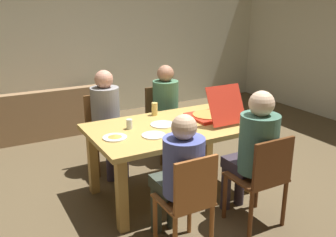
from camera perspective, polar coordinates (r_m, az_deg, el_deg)
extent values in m
plane|color=brown|center=(4.19, 0.67, -11.11)|extent=(20.00, 20.00, 0.00)
cube|color=beige|center=(6.74, -13.53, 12.68)|extent=(7.63, 0.12, 2.96)
cube|color=tan|center=(3.88, 0.71, -1.40)|extent=(1.73, 1.04, 0.05)
cube|color=tan|center=(3.41, -7.09, -11.57)|extent=(0.09, 0.09, 0.72)
cube|color=tan|center=(4.13, 12.73, -6.41)|extent=(0.09, 0.09, 0.72)
cube|color=tan|center=(4.10, -11.43, -6.50)|extent=(0.09, 0.09, 0.72)
cube|color=tan|center=(4.72, 6.19, -2.94)|extent=(0.09, 0.09, 0.72)
cylinder|color=brown|center=(4.60, -6.35, -5.31)|extent=(0.04, 0.04, 0.46)
cylinder|color=brown|center=(4.49, -10.69, -6.14)|extent=(0.04, 0.04, 0.46)
cylinder|color=brown|center=(4.90, -7.91, -3.91)|extent=(0.04, 0.04, 0.46)
cylinder|color=brown|center=(4.79, -12.01, -4.65)|extent=(0.04, 0.04, 0.46)
cube|color=brown|center=(4.60, -9.38, -2.24)|extent=(0.43, 0.40, 0.02)
cube|color=brown|center=(4.70, -10.29, 1.08)|extent=(0.40, 0.03, 0.44)
cylinder|color=#38324F|center=(4.43, -6.75, -6.12)|extent=(0.10, 0.10, 0.48)
cylinder|color=#38324F|center=(4.38, -8.80, -6.52)|extent=(0.10, 0.10, 0.48)
cube|color=#38324F|center=(4.43, -8.66, -2.18)|extent=(0.31, 0.34, 0.11)
cylinder|color=gray|center=(4.51, -9.58, 1.53)|extent=(0.34, 0.34, 0.51)
sphere|color=tan|center=(4.42, -9.82, 5.94)|extent=(0.22, 0.22, 0.22)
cylinder|color=#5D3216|center=(3.67, 8.70, -11.71)|extent=(0.04, 0.04, 0.46)
cylinder|color=#5D3216|center=(3.90, 13.45, -10.12)|extent=(0.04, 0.04, 0.46)
cylinder|color=#5D3216|center=(3.43, 12.55, -14.24)|extent=(0.04, 0.04, 0.46)
cylinder|color=#5D3216|center=(3.68, 17.37, -12.32)|extent=(0.04, 0.04, 0.46)
cube|color=#5D3216|center=(3.55, 13.30, -8.71)|extent=(0.46, 0.43, 0.02)
cube|color=#5D3216|center=(3.33, 15.84, -6.57)|extent=(0.43, 0.03, 0.42)
cylinder|color=#362D37|center=(3.82, 8.87, -10.32)|extent=(0.10, 0.10, 0.48)
cylinder|color=#362D37|center=(3.92, 10.92, -9.67)|extent=(0.10, 0.10, 0.48)
cube|color=#362D37|center=(3.64, 11.62, -6.89)|extent=(0.32, 0.33, 0.11)
cylinder|color=#446E5B|center=(3.42, 13.69, -3.77)|extent=(0.35, 0.35, 0.54)
sphere|color=beige|center=(3.31, 14.15, 2.22)|extent=(0.23, 0.23, 0.23)
cylinder|color=brown|center=(4.87, 2.50, -3.88)|extent=(0.04, 0.04, 0.46)
cylinder|color=brown|center=(4.71, -1.01, -4.62)|extent=(0.04, 0.04, 0.46)
cylinder|color=brown|center=(5.19, 0.21, -2.47)|extent=(0.04, 0.04, 0.46)
cylinder|color=brown|center=(5.04, -3.13, -3.10)|extent=(0.04, 0.04, 0.46)
cube|color=brown|center=(4.87, -0.37, -0.88)|extent=(0.39, 0.45, 0.02)
cube|color=brown|center=(4.98, -1.54, 2.38)|extent=(0.37, 0.03, 0.45)
cylinder|color=#31383E|center=(4.76, 2.07, -4.25)|extent=(0.10, 0.10, 0.48)
cylinder|color=#31383E|center=(4.69, 0.36, -4.61)|extent=(0.10, 0.10, 0.48)
cube|color=#31383E|center=(4.73, 0.46, -0.67)|extent=(0.30, 0.29, 0.11)
cylinder|color=#467653|center=(4.78, -0.38, 2.74)|extent=(0.33, 0.33, 0.52)
sphere|color=#A77357|center=(4.70, -0.39, 6.91)|extent=(0.21, 0.21, 0.21)
cylinder|color=#9A5828|center=(3.29, -1.98, -15.34)|extent=(0.04, 0.04, 0.46)
cylinder|color=#9A5828|center=(3.43, 3.31, -13.80)|extent=(0.04, 0.04, 0.46)
cylinder|color=#9A5828|center=(3.20, 6.68, -16.53)|extent=(0.04, 0.04, 0.46)
cube|color=#9A5828|center=(3.11, 2.33, -12.31)|extent=(0.40, 0.39, 0.02)
cube|color=#9A5828|center=(2.87, 4.30, -10.07)|extent=(0.38, 0.03, 0.42)
cylinder|color=#3C4438|center=(3.43, -1.82, -13.58)|extent=(0.10, 0.10, 0.48)
cylinder|color=#3C4438|center=(3.50, 0.67, -12.90)|extent=(0.10, 0.10, 0.48)
cube|color=#3C4438|center=(3.21, 0.75, -10.05)|extent=(0.30, 0.34, 0.11)
cylinder|color=#505BA6|center=(2.97, 2.40, -7.33)|extent=(0.34, 0.34, 0.48)
sphere|color=#DCB48F|center=(2.84, 2.49, -1.33)|extent=(0.20, 0.20, 0.20)
cube|color=red|center=(4.15, 6.31, 0.33)|extent=(0.42, 0.42, 0.03)
cylinder|color=#D0873B|center=(4.14, 6.32, 0.60)|extent=(0.37, 0.37, 0.01)
cube|color=red|center=(3.87, 8.91, 2.07)|extent=(0.42, 0.18, 0.38)
cylinder|color=white|center=(3.58, -2.19, -2.58)|extent=(0.23, 0.23, 0.01)
cylinder|color=white|center=(3.88, -0.84, -0.93)|extent=(0.25, 0.25, 0.01)
cylinder|color=white|center=(3.63, 2.63, -2.31)|extent=(0.22, 0.22, 0.01)
cone|color=gold|center=(3.62, 2.63, -2.10)|extent=(0.12, 0.12, 0.02)
cylinder|color=white|center=(3.56, -8.14, -2.89)|extent=(0.23, 0.23, 0.01)
cone|color=gold|center=(3.55, -8.15, -2.68)|extent=(0.14, 0.14, 0.02)
cylinder|color=silver|center=(3.77, -5.95, -0.85)|extent=(0.06, 0.06, 0.10)
cylinder|color=#E3C264|center=(4.20, -2.07, 1.47)|extent=(0.07, 0.07, 0.14)
cube|color=#98744F|center=(6.18, -19.29, -0.30)|extent=(2.00, 0.79, 0.42)
cube|color=#98744F|center=(5.78, -19.10, 2.37)|extent=(2.00, 0.16, 0.32)
cube|color=#98744F|center=(6.29, -11.50, 3.54)|extent=(0.20, 0.75, 0.18)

